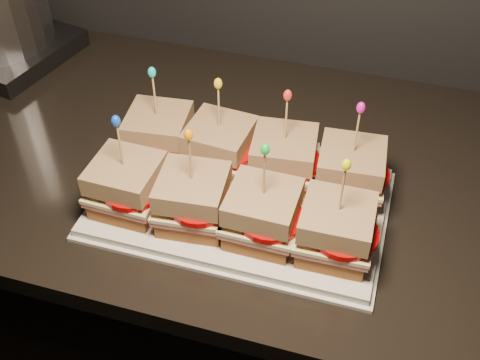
# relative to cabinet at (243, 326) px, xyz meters

# --- Properties ---
(cabinet) EXTENTS (2.51, 0.60, 0.89)m
(cabinet) POSITION_rel_cabinet_xyz_m (0.00, 0.00, 0.00)
(cabinet) COLOR black
(cabinet) RESTS_ON ground
(granite_slab) EXTENTS (2.55, 0.64, 0.03)m
(granite_slab) POSITION_rel_cabinet_xyz_m (0.00, 0.00, 0.46)
(granite_slab) COLOR black
(granite_slab) RESTS_ON cabinet
(platter) EXTENTS (0.42, 0.26, 0.02)m
(platter) POSITION_rel_cabinet_xyz_m (0.03, -0.11, 0.49)
(platter) COLOR white
(platter) RESTS_ON granite_slab
(platter_rim) EXTENTS (0.43, 0.27, 0.01)m
(platter_rim) POSITION_rel_cabinet_xyz_m (0.03, -0.11, 0.48)
(platter_rim) COLOR white
(platter_rim) RESTS_ON granite_slab
(sandwich_0_bread_bot) EXTENTS (0.10, 0.10, 0.02)m
(sandwich_0_bread_bot) POSITION_rel_cabinet_xyz_m (-0.12, -0.05, 0.51)
(sandwich_0_bread_bot) COLOR brown
(sandwich_0_bread_bot) RESTS_ON platter
(sandwich_0_ham) EXTENTS (0.11, 0.11, 0.01)m
(sandwich_0_ham) POSITION_rel_cabinet_xyz_m (-0.12, -0.05, 0.53)
(sandwich_0_ham) COLOR #C3645C
(sandwich_0_ham) RESTS_ON sandwich_0_bread_bot
(sandwich_0_cheese) EXTENTS (0.11, 0.11, 0.01)m
(sandwich_0_cheese) POSITION_rel_cabinet_xyz_m (-0.12, -0.05, 0.53)
(sandwich_0_cheese) COLOR beige
(sandwich_0_cheese) RESTS_ON sandwich_0_ham
(sandwich_0_tomato) EXTENTS (0.09, 0.09, 0.01)m
(sandwich_0_tomato) POSITION_rel_cabinet_xyz_m (-0.11, -0.05, 0.54)
(sandwich_0_tomato) COLOR #B90405
(sandwich_0_tomato) RESTS_ON sandwich_0_cheese
(sandwich_0_bread_top) EXTENTS (0.10, 0.10, 0.03)m
(sandwich_0_bread_top) POSITION_rel_cabinet_xyz_m (-0.12, -0.05, 0.56)
(sandwich_0_bread_top) COLOR brown
(sandwich_0_bread_top) RESTS_ON sandwich_0_tomato
(sandwich_0_pick) EXTENTS (0.00, 0.00, 0.09)m
(sandwich_0_pick) POSITION_rel_cabinet_xyz_m (-0.12, -0.05, 0.61)
(sandwich_0_pick) COLOR tan
(sandwich_0_pick) RESTS_ON sandwich_0_bread_top
(sandwich_0_frill) EXTENTS (0.01, 0.01, 0.02)m
(sandwich_0_frill) POSITION_rel_cabinet_xyz_m (-0.12, -0.05, 0.65)
(sandwich_0_frill) COLOR #0FB1B7
(sandwich_0_frill) RESTS_ON sandwich_0_pick
(sandwich_1_bread_bot) EXTENTS (0.10, 0.10, 0.02)m
(sandwich_1_bread_bot) POSITION_rel_cabinet_xyz_m (-0.02, -0.05, 0.51)
(sandwich_1_bread_bot) COLOR brown
(sandwich_1_bread_bot) RESTS_ON platter
(sandwich_1_ham) EXTENTS (0.11, 0.10, 0.01)m
(sandwich_1_ham) POSITION_rel_cabinet_xyz_m (-0.02, -0.05, 0.53)
(sandwich_1_ham) COLOR #C3645C
(sandwich_1_ham) RESTS_ON sandwich_1_bread_bot
(sandwich_1_cheese) EXTENTS (0.11, 0.11, 0.01)m
(sandwich_1_cheese) POSITION_rel_cabinet_xyz_m (-0.02, -0.05, 0.53)
(sandwich_1_cheese) COLOR beige
(sandwich_1_cheese) RESTS_ON sandwich_1_ham
(sandwich_1_tomato) EXTENTS (0.09, 0.09, 0.01)m
(sandwich_1_tomato) POSITION_rel_cabinet_xyz_m (-0.01, -0.05, 0.54)
(sandwich_1_tomato) COLOR #B90405
(sandwich_1_tomato) RESTS_ON sandwich_1_cheese
(sandwich_1_bread_top) EXTENTS (0.10, 0.10, 0.03)m
(sandwich_1_bread_top) POSITION_rel_cabinet_xyz_m (-0.02, -0.05, 0.56)
(sandwich_1_bread_top) COLOR brown
(sandwich_1_bread_top) RESTS_ON sandwich_1_tomato
(sandwich_1_pick) EXTENTS (0.00, 0.00, 0.09)m
(sandwich_1_pick) POSITION_rel_cabinet_xyz_m (-0.02, -0.05, 0.61)
(sandwich_1_pick) COLOR tan
(sandwich_1_pick) RESTS_ON sandwich_1_bread_top
(sandwich_1_frill) EXTENTS (0.01, 0.01, 0.02)m
(sandwich_1_frill) POSITION_rel_cabinet_xyz_m (-0.02, -0.05, 0.65)
(sandwich_1_frill) COLOR yellow
(sandwich_1_frill) RESTS_ON sandwich_1_pick
(sandwich_2_bread_bot) EXTENTS (0.10, 0.10, 0.02)m
(sandwich_2_bread_bot) POSITION_rel_cabinet_xyz_m (0.08, -0.05, 0.51)
(sandwich_2_bread_bot) COLOR brown
(sandwich_2_bread_bot) RESTS_ON platter
(sandwich_2_ham) EXTENTS (0.11, 0.11, 0.01)m
(sandwich_2_ham) POSITION_rel_cabinet_xyz_m (0.08, -0.05, 0.53)
(sandwich_2_ham) COLOR #C3645C
(sandwich_2_ham) RESTS_ON sandwich_2_bread_bot
(sandwich_2_cheese) EXTENTS (0.11, 0.11, 0.01)m
(sandwich_2_cheese) POSITION_rel_cabinet_xyz_m (0.08, -0.05, 0.53)
(sandwich_2_cheese) COLOR beige
(sandwich_2_cheese) RESTS_ON sandwich_2_ham
(sandwich_2_tomato) EXTENTS (0.09, 0.09, 0.01)m
(sandwich_2_tomato) POSITION_rel_cabinet_xyz_m (0.09, -0.05, 0.54)
(sandwich_2_tomato) COLOR #B90405
(sandwich_2_tomato) RESTS_ON sandwich_2_cheese
(sandwich_2_bread_top) EXTENTS (0.10, 0.10, 0.03)m
(sandwich_2_bread_top) POSITION_rel_cabinet_xyz_m (0.08, -0.05, 0.56)
(sandwich_2_bread_top) COLOR brown
(sandwich_2_bread_top) RESTS_ON sandwich_2_tomato
(sandwich_2_pick) EXTENTS (0.00, 0.00, 0.09)m
(sandwich_2_pick) POSITION_rel_cabinet_xyz_m (0.08, -0.05, 0.61)
(sandwich_2_pick) COLOR tan
(sandwich_2_pick) RESTS_ON sandwich_2_bread_top
(sandwich_2_frill) EXTENTS (0.01, 0.01, 0.02)m
(sandwich_2_frill) POSITION_rel_cabinet_xyz_m (0.08, -0.05, 0.65)
(sandwich_2_frill) COLOR red
(sandwich_2_frill) RESTS_ON sandwich_2_pick
(sandwich_3_bread_bot) EXTENTS (0.10, 0.10, 0.02)m
(sandwich_3_bread_bot) POSITION_rel_cabinet_xyz_m (0.17, -0.05, 0.51)
(sandwich_3_bread_bot) COLOR brown
(sandwich_3_bread_bot) RESTS_ON platter
(sandwich_3_ham) EXTENTS (0.11, 0.10, 0.01)m
(sandwich_3_ham) POSITION_rel_cabinet_xyz_m (0.17, -0.05, 0.53)
(sandwich_3_ham) COLOR #C3645C
(sandwich_3_ham) RESTS_ON sandwich_3_bread_bot
(sandwich_3_cheese) EXTENTS (0.11, 0.10, 0.01)m
(sandwich_3_cheese) POSITION_rel_cabinet_xyz_m (0.17, -0.05, 0.53)
(sandwich_3_cheese) COLOR beige
(sandwich_3_cheese) RESTS_ON sandwich_3_ham
(sandwich_3_tomato) EXTENTS (0.09, 0.09, 0.01)m
(sandwich_3_tomato) POSITION_rel_cabinet_xyz_m (0.19, -0.05, 0.54)
(sandwich_3_tomato) COLOR #B90405
(sandwich_3_tomato) RESTS_ON sandwich_3_cheese
(sandwich_3_bread_top) EXTENTS (0.10, 0.10, 0.03)m
(sandwich_3_bread_top) POSITION_rel_cabinet_xyz_m (0.17, -0.05, 0.56)
(sandwich_3_bread_top) COLOR brown
(sandwich_3_bread_top) RESTS_ON sandwich_3_tomato
(sandwich_3_pick) EXTENTS (0.00, 0.00, 0.09)m
(sandwich_3_pick) POSITION_rel_cabinet_xyz_m (0.17, -0.05, 0.61)
(sandwich_3_pick) COLOR tan
(sandwich_3_pick) RESTS_ON sandwich_3_bread_top
(sandwich_3_frill) EXTENTS (0.01, 0.01, 0.02)m
(sandwich_3_frill) POSITION_rel_cabinet_xyz_m (0.17, -0.05, 0.65)
(sandwich_3_frill) COLOR #D51399
(sandwich_3_frill) RESTS_ON sandwich_3_pick
(sandwich_4_bread_bot) EXTENTS (0.09, 0.09, 0.02)m
(sandwich_4_bread_bot) POSITION_rel_cabinet_xyz_m (-0.12, -0.17, 0.51)
(sandwich_4_bread_bot) COLOR brown
(sandwich_4_bread_bot) RESTS_ON platter
(sandwich_4_ham) EXTENTS (0.10, 0.10, 0.01)m
(sandwich_4_ham) POSITION_rel_cabinet_xyz_m (-0.12, -0.17, 0.53)
(sandwich_4_ham) COLOR #C3645C
(sandwich_4_ham) RESTS_ON sandwich_4_bread_bot
(sandwich_4_cheese) EXTENTS (0.10, 0.10, 0.01)m
(sandwich_4_cheese) POSITION_rel_cabinet_xyz_m (-0.12, -0.17, 0.53)
(sandwich_4_cheese) COLOR beige
(sandwich_4_cheese) RESTS_ON sandwich_4_ham
(sandwich_4_tomato) EXTENTS (0.09, 0.09, 0.01)m
(sandwich_4_tomato) POSITION_rel_cabinet_xyz_m (-0.11, -0.17, 0.54)
(sandwich_4_tomato) COLOR #B90405
(sandwich_4_tomato) RESTS_ON sandwich_4_cheese
(sandwich_4_bread_top) EXTENTS (0.09, 0.09, 0.03)m
(sandwich_4_bread_top) POSITION_rel_cabinet_xyz_m (-0.12, -0.17, 0.56)
(sandwich_4_bread_top) COLOR brown
(sandwich_4_bread_top) RESTS_ON sandwich_4_tomato
(sandwich_4_pick) EXTENTS (0.00, 0.00, 0.09)m
(sandwich_4_pick) POSITION_rel_cabinet_xyz_m (-0.12, -0.17, 0.61)
(sandwich_4_pick) COLOR tan
(sandwich_4_pick) RESTS_ON sandwich_4_bread_top
(sandwich_4_frill) EXTENTS (0.01, 0.01, 0.02)m
(sandwich_4_frill) POSITION_rel_cabinet_xyz_m (-0.12, -0.17, 0.65)
(sandwich_4_frill) COLOR blue
(sandwich_4_frill) RESTS_ON sandwich_4_pick
(sandwich_5_bread_bot) EXTENTS (0.10, 0.10, 0.02)m
(sandwich_5_bread_bot) POSITION_rel_cabinet_xyz_m (-0.02, -0.17, 0.51)
(sandwich_5_bread_bot) COLOR brown
(sandwich_5_bread_bot) RESTS_ON platter
(sandwich_5_ham) EXTENTS (0.11, 0.10, 0.01)m
(sandwich_5_ham) POSITION_rel_cabinet_xyz_m (-0.02, -0.17, 0.53)
(sandwich_5_ham) COLOR #C3645C
(sandwich_5_ham) RESTS_ON sandwich_5_bread_bot
(sandwich_5_cheese) EXTENTS (0.11, 0.11, 0.01)m
(sandwich_5_cheese) POSITION_rel_cabinet_xyz_m (-0.02, -0.17, 0.53)
(sandwich_5_cheese) COLOR beige
(sandwich_5_cheese) RESTS_ON sandwich_5_ham
(sandwich_5_tomato) EXTENTS (0.09, 0.09, 0.01)m
(sandwich_5_tomato) POSITION_rel_cabinet_xyz_m (-0.01, -0.17, 0.54)
(sandwich_5_tomato) COLOR #B90405
(sandwich_5_tomato) RESTS_ON sandwich_5_cheese
(sandwich_5_bread_top) EXTENTS (0.10, 0.10, 0.03)m
(sandwich_5_bread_top) POSITION_rel_cabinet_xyz_m (-0.02, -0.17, 0.56)
(sandwich_5_bread_top) COLOR brown
(sandwich_5_bread_top) RESTS_ON sandwich_5_tomato
(sandwich_5_pick) EXTENTS (0.00, 0.00, 0.09)m
(sandwich_5_pick) POSITION_rel_cabinet_xyz_m (-0.02, -0.17, 0.61)
(sandwich_5_pick) COLOR tan
(sandwich_5_pick) RESTS_ON sandwich_5_bread_top
(sandwich_5_frill) EXTENTS (0.01, 0.01, 0.02)m
(sandwich_5_frill) POSITION_rel_cabinet_xyz_m (-0.02, -0.17, 0.65)
(sandwich_5_frill) COLOR orange
(sandwich_5_frill) RESTS_ON sandwich_5_pick
(sandwich_6_bread_bot) EXTENTS (0.09, 0.09, 0.02)m
(sandwich_6_bread_bot) POSITION_rel_cabinet_xyz_m (0.08, -0.17, 0.51)
(sandwich_6_bread_bot) COLOR brown
(sandwich_6_bread_bot) RESTS_ON platter
(sandwich_6_ham) EXTENTS (0.10, 0.10, 0.01)m
(sandwich_6_ham) POSITION_rel_cabinet_xyz_m (0.08, -0.17, 0.53)
(sandwich_6_ham) COLOR #C3645C
(sandwich_6_ham) RESTS_ON sandwich_6_bread_bot
(sandwich_6_cheese) EXTENTS (0.10, 0.10, 0.01)m
(sandwich_6_cheese) POSITION_rel_cabinet_xyz_m (0.08, -0.17, 0.53)
(sandwich_6_cheese) COLOR beige
(sandwich_6_cheese) RESTS_ON sandwich_6_ham
(sandwich_6_tomato) EXTENTS (0.09, 0.09, 0.01)m
(sandwich_6_tomato) POSITION_rel_cabinet_xyz_m (0.09, -0.17, 0.54)
(sandwich_6_tomato) COLOR #B90405
(sandwich_6_tomato) RESTS_ON sandwich_6_cheese
(sandwich_6_bread_top) EXTENTS (0.09, 0.09, 0.03)m
(sandwich_6_bread_top) POSITION_rel_cabinet_xyz_m (0.08, -0.17, 0.56)
(sandwich_6_bread_top) COLOR brown
(sandwich_6_bread_top) RESTS_ON sandwich_6_tomato
(sandwich_6_pick) EXTENTS (0.00, 0.00, 0.09)m
(sandwich_6_pick) POSITION_rel_cabinet_xyz_m (0.08, -0.17, 0.61)
(sandwich_6_pick) COLOR tan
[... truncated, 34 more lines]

